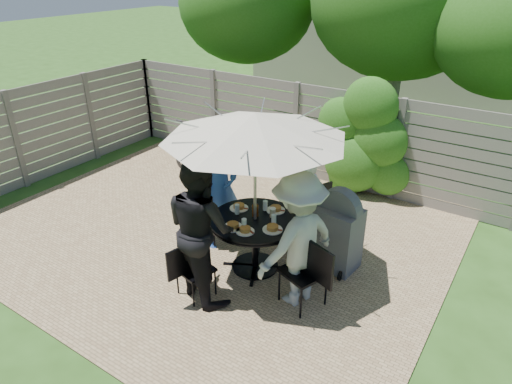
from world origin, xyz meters
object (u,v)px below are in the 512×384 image
Objects in this scene: person_back at (301,198)px; bicycle at (205,138)px; chair_back at (306,228)px; glass_left at (237,209)px; chair_right at (304,285)px; plate_front at (233,226)px; patio_table at (255,234)px; glass_front at (244,224)px; person_front at (201,228)px; plate_back at (276,209)px; bbq_grill at (337,233)px; chair_front at (195,280)px; person_right at (298,240)px; syrup_jug at (255,211)px; plate_extra at (245,230)px; glass_right at (274,220)px; chair_left at (216,223)px; glass_back at (265,205)px; umbrella at (255,126)px; plate_left at (239,207)px; person_left at (220,188)px; coffee_cup at (273,213)px; plate_right at (273,228)px.

bicycle is (-3.33, 1.92, -0.34)m from person_back.
chair_back reaches higher than glass_left.
chair_back is 0.57× the size of person_back.
plate_front is at bearing 22.37° from chair_right.
glass_front is at bearing -86.39° from patio_table.
plate_front is (0.15, 0.45, -0.15)m from person_front.
plate_back is 1.86× the size of glass_left.
bicycle is (-2.79, 2.73, -0.37)m from glass_left.
person_back is at bearing 174.00° from bbq_grill.
glass_left is at bearing 12.54° from chair_front.
chair_back is 0.71m from bbq_grill.
person_right reaches higher than syrup_jug.
glass_front is (-0.06, 0.06, 0.05)m from plate_extra.
bicycle is at bearing -92.77° from chair_back.
chair_right is 0.91m from glass_right.
person_front is at bearing -127.15° from plate_extra.
chair_left is 1.16m from plate_back.
plate_extra is 1.71× the size of glass_back.
umbrella is at bearing -108.39° from plate_back.
chair_back reaches higher than plate_extra.
person_right is (0.53, -1.05, 0.04)m from person_back.
syrup_jug is at bearing -96.30° from glass_back.
chair_front is 5.15× the size of syrup_jug.
umbrella reaches higher than plate_extra.
person_back is 6.94× the size of plate_extra.
glass_back is at bearing -105.52° from person_right.
glass_left is at bearing -46.44° from bicycle.
chair_back is 1.09m from syrup_jug.
plate_extra is at bearing -124.38° from bbq_grill.
patio_table is at bearing -138.74° from bbq_grill.
bicycle is (-2.73, 2.59, -0.33)m from plate_left.
syrup_jug reaches higher than chair_left.
umbrella reaches higher than glass_back.
syrup_jug reaches higher than plate_left.
chair_left is (-1.18, -0.48, -0.55)m from person_back.
person_left is 13.37× the size of glass_right.
plate_back is at bearing 71.61° from plate_front.
chair_left is 0.67m from person_left.
plate_extra is 1.71× the size of glass_right.
plate_left is at bearing -152.89° from glass_back.
glass_back is at bearing -11.68° from chair_right.
glass_back is 0.40m from glass_left.
umbrella is 1.25m from glass_front.
coffee_cup is 0.06× the size of bicycle.
glass_left reaches higher than plate_right.
chair_front is 1.09m from glass_left.
syrup_jug is (0.75, -0.20, -0.06)m from person_left.
person_right reaches higher than patio_table.
chair_back is at bearing 71.43° from plate_back.
glass_back is 0.88× the size of syrup_jug.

